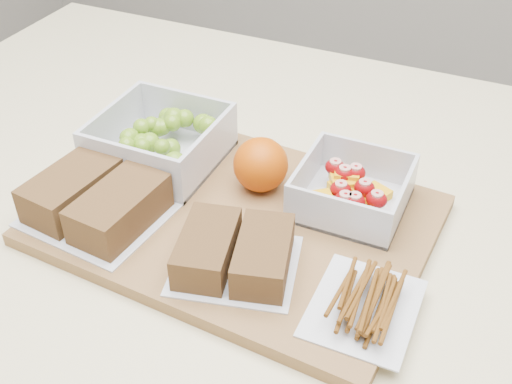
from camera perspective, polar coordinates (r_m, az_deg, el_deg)
cutting_board at (r=0.73m, az=-1.69°, el=-2.49°), size 0.44×0.33×0.02m
grape_container at (r=0.81m, az=-8.34°, el=4.47°), size 0.14×0.14×0.06m
fruit_container at (r=0.73m, az=8.48°, el=0.04°), size 0.12×0.12×0.05m
orange at (r=0.75m, az=0.42°, el=2.45°), size 0.06×0.06×0.06m
sandwich_bag_left at (r=0.73m, az=-14.03°, el=-0.66°), size 0.16×0.14×0.04m
sandwich_bag_center at (r=0.65m, az=-1.88°, el=-5.39°), size 0.15×0.14×0.04m
pretzel_bag at (r=0.62m, az=9.66°, el=-9.38°), size 0.10×0.12×0.03m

